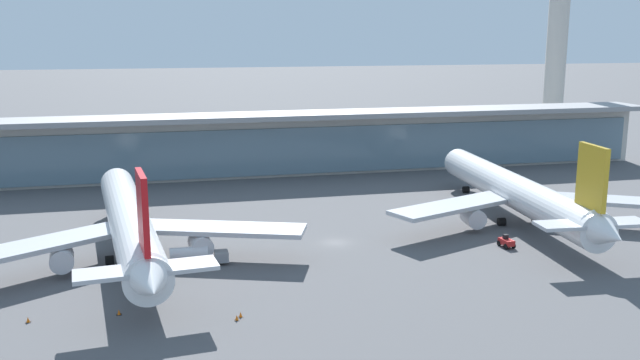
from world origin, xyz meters
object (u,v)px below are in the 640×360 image
(control_tower, at_px, (560,3))
(safety_cone_alpha, at_px, (119,312))
(safety_cone_charlie, at_px, (241,315))
(safety_cone_echo, at_px, (237,318))
(service_truck_mid_apron_grey, at_px, (196,255))
(airliner_left_stand, at_px, (130,223))
(service_truck_under_wing_red, at_px, (506,242))
(airliner_centre_stand, at_px, (516,192))
(safety_cone_bravo, at_px, (28,320))

(control_tower, distance_m, safety_cone_alpha, 180.43)
(safety_cone_charlie, xyz_separation_m, safety_cone_echo, (-0.57, -0.85, 0.00))
(service_truck_mid_apron_grey, xyz_separation_m, safety_cone_echo, (3.42, -21.65, -1.39))
(airliner_left_stand, distance_m, service_truck_under_wing_red, 59.71)
(airliner_centre_stand, distance_m, safety_cone_bravo, 84.18)
(safety_cone_alpha, bearing_deg, safety_cone_bravo, 179.06)
(service_truck_under_wing_red, xyz_separation_m, service_truck_mid_apron_grey, (-49.49, 2.51, 0.83))
(airliner_centre_stand, bearing_deg, service_truck_under_wing_red, -123.65)
(airliner_left_stand, height_order, safety_cone_bravo, airliner_left_stand)
(airliner_left_stand, relative_size, safety_cone_bravo, 97.44)
(airliner_centre_stand, distance_m, safety_cone_echo, 64.11)
(airliner_left_stand, xyz_separation_m, service_truck_mid_apron_grey, (9.50, -5.33, -4.01))
(airliner_left_stand, relative_size, service_truck_mid_apron_grey, 7.92)
(airliner_centre_stand, height_order, service_truck_under_wing_red, airliner_centre_stand)
(airliner_centre_stand, xyz_separation_m, control_tower, (61.94, 89.14, 37.42))
(airliner_centre_stand, height_order, safety_cone_charlie, airliner_centre_stand)
(airliner_left_stand, distance_m, service_truck_mid_apron_grey, 11.60)
(safety_cone_echo, bearing_deg, airliner_left_stand, 115.59)
(safety_cone_echo, bearing_deg, safety_cone_charlie, 56.15)
(safety_cone_bravo, bearing_deg, service_truck_under_wing_red, 11.14)
(airliner_centre_stand, bearing_deg, safety_cone_bravo, -161.05)
(safety_cone_charlie, bearing_deg, service_truck_mid_apron_grey, 100.86)
(service_truck_under_wing_red, height_order, service_truck_mid_apron_grey, service_truck_mid_apron_grey)
(service_truck_mid_apron_grey, xyz_separation_m, control_tower, (120.34, 100.02, 41.43))
(control_tower, bearing_deg, safety_cone_echo, -133.86)
(airliner_centre_stand, xyz_separation_m, safety_cone_charlie, (-54.41, -31.68, -5.40))
(service_truck_mid_apron_grey, distance_m, safety_cone_charlie, 21.23)
(service_truck_under_wing_red, xyz_separation_m, safety_cone_alpha, (-60.02, -14.07, -0.56))
(airliner_left_stand, xyz_separation_m, airliner_centre_stand, (67.90, 5.55, 0.00))
(airliner_left_stand, bearing_deg, service_truck_mid_apron_grey, -29.30)
(airliner_left_stand, xyz_separation_m, safety_cone_bravo, (-11.56, -21.73, -5.40))
(control_tower, distance_m, safety_cone_charlie, 173.12)
(service_truck_under_wing_red, xyz_separation_m, safety_cone_bravo, (-70.55, -13.89, -0.56))
(service_truck_under_wing_red, relative_size, service_truck_mid_apron_grey, 0.35)
(airliner_left_stand, height_order, safety_cone_charlie, airliner_left_stand)
(service_truck_mid_apron_grey, height_order, safety_cone_echo, service_truck_mid_apron_grey)
(safety_cone_alpha, bearing_deg, service_truck_under_wing_red, 13.19)
(airliner_left_stand, bearing_deg, safety_cone_alpha, -92.70)
(airliner_left_stand, height_order, service_truck_mid_apron_grey, airliner_left_stand)
(safety_cone_alpha, height_order, safety_cone_echo, same)
(safety_cone_charlie, bearing_deg, safety_cone_alpha, 163.78)
(airliner_centre_stand, bearing_deg, safety_cone_alpha, -158.28)
(service_truck_under_wing_red, bearing_deg, safety_cone_echo, -157.44)
(service_truck_mid_apron_grey, bearing_deg, safety_cone_echo, -81.02)
(airliner_left_stand, distance_m, safety_cone_echo, 30.39)
(safety_cone_alpha, xyz_separation_m, safety_cone_bravo, (-10.53, 0.17, 0.00))
(airliner_left_stand, distance_m, safety_cone_alpha, 22.58)
(control_tower, bearing_deg, safety_cone_bravo, -140.53)
(airliner_centre_stand, bearing_deg, safety_cone_echo, -149.39)
(airliner_centre_stand, relative_size, control_tower, 0.86)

